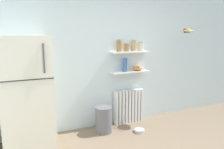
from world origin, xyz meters
The scene contains 14 objects.
back_wall centered at (0.00, 2.05, 1.30)m, with size 7.04×0.10×2.60m, color silver.
refrigerator centered at (-1.53, 1.66, 0.85)m, with size 0.72×0.70×1.70m.
radiator centered at (0.33, 1.92, 0.32)m, with size 0.61×0.12×0.65m.
wall_shelf_lower centered at (0.33, 1.89, 1.02)m, with size 0.76×0.22×0.03m, color white.
wall_shelf_upper centered at (0.33, 1.89, 1.39)m, with size 0.76×0.22×0.03m, color white.
storage_jar_0 centered at (0.10, 1.89, 1.52)m, with size 0.09×0.09×0.23m.
storage_jar_1 centered at (0.25, 1.89, 1.49)m, with size 0.08×0.08×0.16m.
storage_jar_2 centered at (0.41, 1.89, 1.51)m, with size 0.10×0.10×0.21m.
storage_jar_3 centered at (0.56, 1.89, 1.49)m, with size 0.10×0.10×0.18m.
vase centered at (0.22, 1.89, 1.16)m, with size 0.09×0.09×0.25m, color #38609E.
shelf_bowl centered at (0.51, 1.89, 1.07)m, with size 0.18×0.18×0.08m, color orange.
trash_bin centered at (-0.30, 1.68, 0.23)m, with size 0.29×0.29×0.46m, color slate.
pet_food_bowl centered at (0.28, 1.42, 0.03)m, with size 0.18×0.18×0.05m, color #B7B7BC.
hanging_fruit_basket centered at (1.38, 1.57, 1.78)m, with size 0.31×0.31×0.10m.
Camera 1 is at (-1.66, -1.70, 1.71)m, focal length 34.84 mm.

